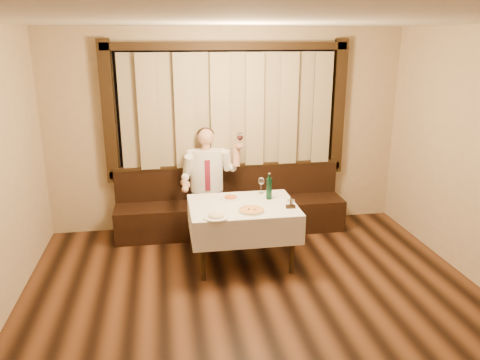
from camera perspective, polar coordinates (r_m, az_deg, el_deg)
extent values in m
cube|color=black|center=(4.46, 4.24, -19.80)|extent=(5.00, 6.00, 0.01)
cube|color=silver|center=(3.57, 5.27, 19.15)|extent=(5.00, 6.00, 0.01)
cube|color=tan|center=(6.64, -1.56, 6.05)|extent=(5.00, 0.01, 2.80)
cube|color=black|center=(6.57, -1.55, 8.59)|extent=(3.00, 0.02, 1.60)
cube|color=orange|center=(6.55, -7.62, 5.76)|extent=(0.50, 0.01, 0.40)
cube|color=black|center=(6.71, -1.45, 1.34)|extent=(3.30, 0.12, 0.10)
cube|color=black|center=(6.46, -1.57, 16.02)|extent=(3.30, 0.12, 0.10)
cube|color=black|center=(6.51, -15.73, 7.89)|extent=(0.16, 0.12, 1.90)
cube|color=black|center=(6.93, 11.86, 8.68)|extent=(0.16, 0.12, 1.90)
cube|color=#8A7A58|center=(6.47, -1.43, 8.46)|extent=(2.90, 0.08, 1.55)
cube|color=black|center=(6.66, -1.10, -4.44)|extent=(3.20, 0.60, 0.45)
cube|color=black|center=(6.74, -1.41, -0.14)|extent=(3.20, 0.12, 0.45)
cube|color=black|center=(6.67, -1.43, 1.87)|extent=(3.20, 0.14, 0.04)
cylinder|color=black|center=(5.33, -4.57, -8.70)|extent=(0.06, 0.06, 0.71)
cylinder|color=black|center=(5.50, 6.39, -7.91)|extent=(0.06, 0.06, 0.71)
cylinder|color=black|center=(6.00, -5.19, -5.66)|extent=(0.06, 0.06, 0.71)
cylinder|color=black|center=(6.15, 4.54, -5.06)|extent=(0.06, 0.06, 0.71)
cube|color=black|center=(5.58, 0.34, -3.25)|extent=(1.20, 0.90, 0.04)
cube|color=white|center=(5.57, 0.34, -3.02)|extent=(1.26, 0.96, 0.01)
cube|color=white|center=(5.20, 1.23, -6.63)|extent=(1.26, 0.01, 0.35)
cube|color=white|center=(6.08, -0.43, -3.04)|extent=(1.26, 0.01, 0.35)
cube|color=white|center=(5.57, -6.09, -5.06)|extent=(0.01, 0.96, 0.35)
cube|color=white|center=(5.77, 6.53, -4.29)|extent=(0.01, 0.96, 0.35)
cylinder|color=white|center=(5.35, 1.41, -3.79)|extent=(0.31, 0.31, 0.01)
cylinder|color=#C5521D|center=(5.35, 1.41, -3.70)|extent=(0.28, 0.28, 0.01)
torus|color=tan|center=(5.35, 1.41, -3.66)|extent=(0.29, 0.29, 0.02)
sphere|color=black|center=(5.36, 1.09, -3.56)|extent=(0.02, 0.02, 0.02)
sphere|color=black|center=(5.35, 1.81, -3.62)|extent=(0.02, 0.02, 0.02)
cylinder|color=white|center=(5.76, -1.17, -2.22)|extent=(0.24, 0.24, 0.01)
ellipsoid|color=#B5431C|center=(5.75, -1.17, -1.83)|extent=(0.15, 0.15, 0.07)
cylinder|color=white|center=(5.17, -2.92, -4.55)|extent=(0.28, 0.28, 0.02)
ellipsoid|color=beige|center=(5.15, -2.93, -4.05)|extent=(0.18, 0.18, 0.08)
cylinder|color=#0D3F25|center=(5.73, 3.57, -1.05)|extent=(0.07, 0.07, 0.27)
cylinder|color=#0D3F25|center=(5.68, 3.59, 0.42)|extent=(0.03, 0.03, 0.06)
cylinder|color=silver|center=(5.67, 3.60, 0.77)|extent=(0.03, 0.03, 0.01)
cylinder|color=white|center=(5.96, 2.59, -1.61)|extent=(0.07, 0.07, 0.01)
cylinder|color=white|center=(5.94, 2.59, -1.08)|extent=(0.01, 0.01, 0.11)
ellipsoid|color=white|center=(5.91, 2.61, -0.13)|extent=(0.08, 0.08, 0.10)
cube|color=black|center=(5.48, 6.18, -3.23)|extent=(0.11, 0.06, 0.04)
cube|color=black|center=(5.46, 6.20, -2.65)|extent=(0.02, 0.06, 0.08)
cylinder|color=white|center=(5.46, 5.87, -2.84)|extent=(0.03, 0.03, 0.06)
cylinder|color=silver|center=(5.45, 5.88, -2.48)|extent=(0.03, 0.03, 0.01)
cylinder|color=white|center=(5.48, 6.52, -2.81)|extent=(0.03, 0.03, 0.06)
cylinder|color=silver|center=(5.46, 6.53, -2.46)|extent=(0.03, 0.03, 0.01)
cube|color=black|center=(6.40, -3.89, -2.43)|extent=(0.43, 0.48, 0.17)
cube|color=black|center=(6.28, -4.70, -5.87)|extent=(0.12, 0.13, 0.45)
cube|color=black|center=(6.30, -2.56, -5.75)|extent=(0.12, 0.13, 0.45)
ellipsoid|color=white|center=(6.44, -4.10, 1.18)|extent=(0.45, 0.28, 0.58)
cube|color=maroon|center=(6.31, -3.97, 0.55)|extent=(0.07, 0.01, 0.43)
cylinder|color=tan|center=(6.36, -4.16, 4.06)|extent=(0.11, 0.11, 0.09)
sphere|color=tan|center=(6.33, -4.19, 5.29)|extent=(0.22, 0.22, 0.22)
ellipsoid|color=black|center=(6.35, -4.22, 5.63)|extent=(0.23, 0.23, 0.17)
sphere|color=white|center=(6.36, -6.07, 3.13)|extent=(0.14, 0.14, 0.14)
sphere|color=white|center=(6.40, -2.24, 3.30)|extent=(0.14, 0.14, 0.14)
sphere|color=tan|center=(6.03, -6.72, -1.16)|extent=(0.09, 0.09, 0.09)
sphere|color=tan|center=(6.22, -0.08, 4.23)|extent=(0.10, 0.10, 0.10)
cylinder|color=white|center=(6.18, -0.03, 4.55)|extent=(0.01, 0.01, 0.12)
ellipsoid|color=white|center=(6.16, -0.03, 5.37)|extent=(0.09, 0.09, 0.11)
ellipsoid|color=#4C070F|center=(6.17, -0.03, 5.18)|extent=(0.07, 0.07, 0.06)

